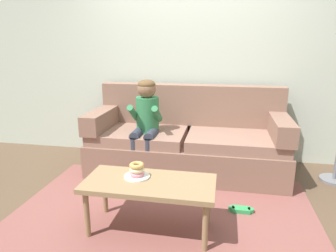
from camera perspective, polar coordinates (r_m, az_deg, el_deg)
The scene contains 11 objects.
ground at distance 2.98m, azimuth -0.11°, elevation -14.54°, with size 10.00×10.00×0.00m, color brown.
wall_back at distance 3.97m, azimuth 3.78°, elevation 14.10°, with size 8.00×0.10×2.80m, color beige.
area_rug at distance 2.77m, azimuth -1.13°, elevation -16.96°, with size 2.69×1.93×0.01m, color brown.
couch at distance 3.60m, azimuth 3.67°, elevation -3.02°, with size 2.24×0.90×1.00m.
coffee_table at distance 2.43m, azimuth -3.55°, elevation -11.43°, with size 1.04×0.48×0.44m.
person_child at distance 3.39m, azimuth -4.21°, elevation 1.42°, with size 0.34×0.58×1.10m.
plate at distance 2.49m, azimuth -5.88°, elevation -9.45°, with size 0.21×0.21×0.01m, color white.
donut at distance 2.48m, azimuth -5.89°, elevation -8.93°, with size 0.12×0.12×0.04m, color pink.
donut_second at distance 2.46m, azimuth -5.92°, elevation -8.16°, with size 0.12×0.12×0.04m, color beige.
donut_third at distance 2.45m, azimuth -5.94°, elevation -7.39°, with size 0.12×0.12×0.04m, color tan.
toy_controller at distance 2.91m, azimuth 13.64°, elevation -15.21°, with size 0.23×0.09×0.05m.
Camera 1 is at (0.48, -2.54, 1.48)m, focal length 32.23 mm.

